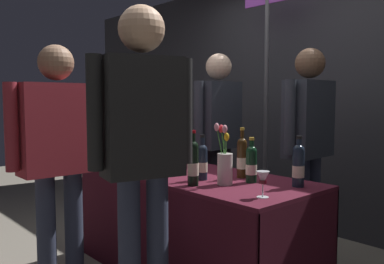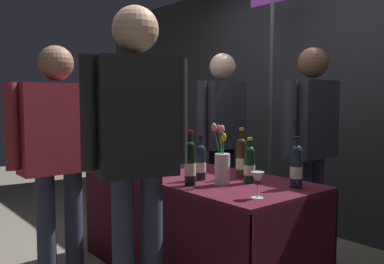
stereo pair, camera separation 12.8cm
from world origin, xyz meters
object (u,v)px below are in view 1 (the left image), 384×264
at_px(wine_glass_near_vendor, 263,179).
at_px(booth_signpost, 266,86).
at_px(tasting_table, 192,204).
at_px(featured_wine_bottle, 134,152).
at_px(vendor_presenter, 218,129).
at_px(taster_foreground_right, 58,147).
at_px(flower_vase, 225,165).
at_px(display_bottle_0, 251,163).

relative_size(wine_glass_near_vendor, booth_signpost, 0.06).
xyz_separation_m(tasting_table, featured_wine_bottle, (-0.49, -0.17, 0.35)).
relative_size(featured_wine_bottle, vendor_presenter, 0.17).
xyz_separation_m(vendor_presenter, booth_signpost, (0.13, 0.52, 0.39)).
relative_size(featured_wine_bottle, booth_signpost, 0.12).
height_order(featured_wine_bottle, wine_glass_near_vendor, featured_wine_bottle).
distance_m(taster_foreground_right, booth_signpost, 2.11).
height_order(wine_glass_near_vendor, taster_foreground_right, taster_foreground_right).
distance_m(wine_glass_near_vendor, booth_signpost, 1.86).
relative_size(flower_vase, booth_signpost, 0.16).
bearing_deg(featured_wine_bottle, tasting_table, 18.96).
xyz_separation_m(taster_foreground_right, booth_signpost, (0.06, 2.06, 0.42)).
bearing_deg(flower_vase, tasting_table, 166.17).
height_order(tasting_table, booth_signpost, booth_signpost).
xyz_separation_m(wine_glass_near_vendor, booth_signpost, (-1.07, 1.41, 0.55)).
bearing_deg(flower_vase, featured_wine_bottle, -175.99).
distance_m(display_bottle_0, booth_signpost, 1.48).
bearing_deg(flower_vase, booth_signpost, 118.09).
distance_m(vendor_presenter, taster_foreground_right, 1.54).
xyz_separation_m(tasting_table, flower_vase, (0.42, -0.10, 0.35)).
relative_size(display_bottle_0, vendor_presenter, 0.17).
height_order(flower_vase, vendor_presenter, vendor_presenter).
relative_size(tasting_table, display_bottle_0, 6.34).
bearing_deg(vendor_presenter, tasting_table, 27.18).
distance_m(flower_vase, vendor_presenter, 1.16).
height_order(wine_glass_near_vendor, booth_signpost, booth_signpost).
distance_m(wine_glass_near_vendor, vendor_presenter, 1.50).
relative_size(taster_foreground_right, booth_signpost, 0.69).
distance_m(featured_wine_bottle, taster_foreground_right, 0.70).
height_order(display_bottle_0, flower_vase, flower_vase).
relative_size(tasting_table, wine_glass_near_vendor, 12.76).
height_order(featured_wine_bottle, booth_signpost, booth_signpost).
height_order(flower_vase, booth_signpost, booth_signpost).
bearing_deg(vendor_presenter, featured_wine_bottle, -8.45).
relative_size(featured_wine_bottle, flower_vase, 0.74).
relative_size(tasting_table, taster_foreground_right, 1.13).
relative_size(tasting_table, flower_vase, 4.76).
bearing_deg(display_bottle_0, vendor_presenter, 145.46).
relative_size(display_bottle_0, wine_glass_near_vendor, 2.01).
relative_size(vendor_presenter, taster_foreground_right, 1.04).
bearing_deg(featured_wine_bottle, booth_signpost, 81.71).
bearing_deg(taster_foreground_right, featured_wine_bottle, 12.35).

